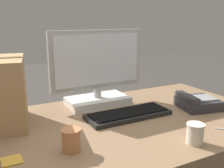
% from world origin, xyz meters
% --- Properties ---
extents(monitor, '(0.56, 0.21, 0.44)m').
position_xyz_m(monitor, '(0.11, 0.29, 0.89)').
color(monitor, white).
rests_on(monitor, office_desk).
extents(keyboard, '(0.45, 0.17, 0.03)m').
position_xyz_m(keyboard, '(0.16, 0.04, 0.73)').
color(keyboard, black).
rests_on(keyboard, office_desk).
extents(desk_phone, '(0.24, 0.23, 0.08)m').
position_xyz_m(desk_phone, '(0.58, -0.03, 0.74)').
color(desk_phone, '#2D2D33').
rests_on(desk_phone, office_desk).
extents(paper_cup_left, '(0.08, 0.08, 0.09)m').
position_xyz_m(paper_cup_left, '(-0.22, -0.17, 0.76)').
color(paper_cup_left, '#BC7547').
rests_on(paper_cup_left, office_desk).
extents(paper_cup_right, '(0.07, 0.07, 0.09)m').
position_xyz_m(paper_cup_right, '(0.25, -0.35, 0.76)').
color(paper_cup_right, beige).
rests_on(paper_cup_right, office_desk).
extents(sticky_note_pad, '(0.07, 0.07, 0.01)m').
position_xyz_m(sticky_note_pad, '(-0.43, -0.15, 0.72)').
color(sticky_note_pad, gold).
rests_on(sticky_note_pad, office_desk).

